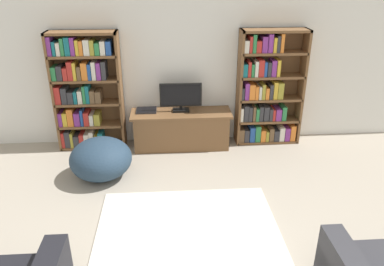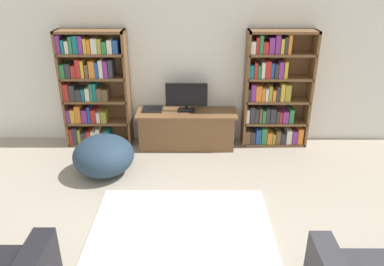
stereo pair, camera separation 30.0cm
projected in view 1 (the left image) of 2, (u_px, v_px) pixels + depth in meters
wall_back at (188, 56)px, 5.43m from camera, size 8.80×0.06×2.60m
bookshelf_left at (84, 91)px, 5.34m from camera, size 0.96×0.30×1.70m
bookshelf_right at (266, 91)px, 5.54m from camera, size 0.96×0.30×1.70m
tv_stand at (181, 129)px, 5.57m from camera, size 1.47×0.48×0.55m
television at (181, 97)px, 5.41m from camera, size 0.61×0.16×0.42m
laptop at (146, 110)px, 5.49m from camera, size 0.30×0.25×0.03m
area_rug at (189, 241)px, 3.72m from camera, size 1.88×1.79×0.02m
beanbag_ottoman at (101, 159)px, 4.76m from camera, size 0.79×0.79×0.52m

